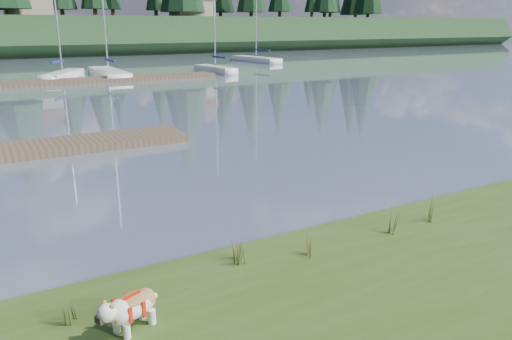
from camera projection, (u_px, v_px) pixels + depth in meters
ground at (14, 86)px, 34.87m from camera, size 200.00×200.00×0.00m
bulldog at (132, 306)px, 6.46m from camera, size 0.93×0.61×0.55m
dock_far at (45, 83)px, 35.79m from camera, size 26.00×2.20×0.30m
sailboat_bg_2 at (65, 74)px, 40.18m from camera, size 4.65×6.83×10.69m
sailboat_bg_3 at (106, 72)px, 41.88m from camera, size 2.12×9.46×13.66m
sailboat_bg_4 at (212, 68)px, 45.07m from camera, size 1.75×6.51×9.65m
sailboat_bg_5 at (252, 59)px, 57.75m from camera, size 2.55×8.73×12.22m
weed_0 at (240, 252)px, 8.29m from camera, size 0.17×0.14×0.49m
weed_1 at (238, 247)px, 8.42m from camera, size 0.17×0.14×0.55m
weed_2 at (395, 221)px, 9.51m from camera, size 0.17×0.14×0.56m
weed_3 at (70, 308)px, 6.65m from camera, size 0.17×0.14×0.51m
weed_4 at (312, 245)px, 8.58m from camera, size 0.17×0.14×0.45m
weed_5 at (430, 209)px, 10.10m from camera, size 0.17×0.14×0.60m
mud_lip at (185, 275)px, 8.54m from camera, size 60.00×0.50×0.14m
house_1 at (27, 1)px, 69.82m from camera, size 6.30×5.30×4.65m
house_2 at (192, 4)px, 79.59m from camera, size 6.30×5.30×4.65m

